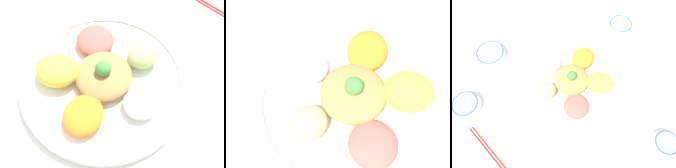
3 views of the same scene
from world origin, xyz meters
The scene contains 3 objects.
ground_plane centered at (0.00, 0.00, 0.00)m, with size 2.40×2.40×0.00m, color white.
salad_platter centered at (0.01, -0.01, 0.02)m, with size 0.40×0.40×0.09m.
chopsticks_pair_near centered at (0.27, 0.27, 0.00)m, with size 0.19×0.17×0.01m.
Camera 1 is at (0.04, -0.38, 0.66)m, focal length 50.00 mm.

